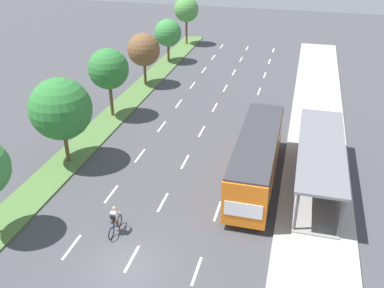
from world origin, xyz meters
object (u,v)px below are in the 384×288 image
object	(u,v)px
bus_shelter	(324,162)
median_tree_fourth	(144,50)
bus	(257,155)
median_tree_second	(61,109)
median_tree_farthest	(186,9)
cyclist	(115,221)
median_tree_fifth	(168,33)
median_tree_third	(108,69)

from	to	relation	value
bus_shelter	median_tree_fourth	bearing A→B (deg)	139.72
bus_shelter	bus	world-z (taller)	bus
median_tree_second	median_tree_farthest	world-z (taller)	median_tree_farthest
bus_shelter	median_tree_fourth	xyz separation A→B (m)	(-17.83, 15.11, 1.91)
cyclist	median_tree_fifth	size ratio (longest dim) A/B	0.36
median_tree_third	median_tree_fourth	size ratio (longest dim) A/B	1.13
median_tree_fourth	median_tree_third	bearing A→B (deg)	-90.51
median_tree_third	median_tree_fourth	xyz separation A→B (m)	(0.07, 8.25, -0.60)
bus_shelter	median_tree_second	bearing A→B (deg)	-175.51
median_tree_farthest	cyclist	bearing A→B (deg)	-80.37
bus	cyclist	size ratio (longest dim) A/B	6.20
bus_shelter	median_tree_second	xyz separation A→B (m)	(-17.70, -1.39, 2.33)
cyclist	median_tree_fifth	bearing A→B (deg)	102.08
median_tree_fifth	median_tree_farthest	bearing A→B (deg)	90.11
median_tree_fifth	median_tree_fourth	bearing A→B (deg)	-89.65
median_tree_second	bus_shelter	bearing A→B (deg)	4.49
cyclist	median_tree_second	xyz separation A→B (m)	(-6.50, 6.43, 3.40)
bus_shelter	median_tree_fifth	distance (m)	29.47
median_tree_third	median_tree_fifth	world-z (taller)	median_tree_third
median_tree_second	median_tree_fourth	bearing A→B (deg)	90.44
median_tree_fifth	bus	bearing A→B (deg)	-60.33
cyclist	median_tree_third	world-z (taller)	median_tree_third
median_tree_fourth	median_tree_farthest	world-z (taller)	median_tree_farthest
median_tree_fifth	median_tree_third	bearing A→B (deg)	-90.08
bus_shelter	median_tree_second	distance (m)	17.91
median_tree_farthest	median_tree_second	bearing A→B (deg)	-89.66
median_tree_fifth	bus_shelter	bearing A→B (deg)	-52.57
bus	median_tree_third	size ratio (longest dim) A/B	1.88
bus_shelter	median_tree_third	world-z (taller)	median_tree_third
bus_shelter	median_tree_fourth	size ratio (longest dim) A/B	2.14
bus_shelter	cyclist	bearing A→B (deg)	-145.09
median_tree_third	median_tree_fifth	distance (m)	16.52
median_tree_third	median_tree_fourth	bearing A→B (deg)	89.49
median_tree_fourth	bus	bearing A→B (deg)	-49.06
median_tree_second	median_tree_third	xyz separation A→B (m)	(-0.20, 8.25, 0.18)
median_tree_third	median_tree_second	bearing A→B (deg)	-88.60
bus_shelter	cyclist	xyz separation A→B (m)	(-11.21, -7.82, -1.08)
cyclist	median_tree_fifth	world-z (taller)	median_tree_fifth
median_tree_third	bus	bearing A→B (deg)	-28.42
median_tree_farthest	bus	bearing A→B (deg)	-67.03
median_tree_second	median_tree_fourth	xyz separation A→B (m)	(-0.13, 16.50, -0.42)
median_tree_fourth	median_tree_farthest	size ratio (longest dim) A/B	0.85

